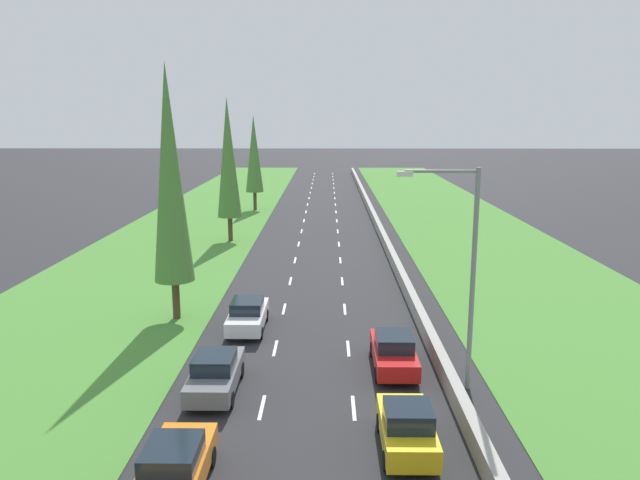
{
  "coord_description": "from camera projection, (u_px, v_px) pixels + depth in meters",
  "views": [
    {
      "loc": [
        0.73,
        -0.22,
        10.9
      ],
      "look_at": [
        0.14,
        48.52,
        0.88
      ],
      "focal_mm": 33.86,
      "sensor_mm": 36.0,
      "label": 1
    }
  ],
  "objects": [
    {
      "name": "white_sedan_left_lane",
      "position": [
        248.0,
        315.0,
        31.26
      ],
      "size": [
        1.82,
        4.5,
        1.64
      ],
      "color": "white",
      "rests_on": "ground"
    },
    {
      "name": "grey_sedan_left_lane",
      "position": [
        215.0,
        373.0,
        24.15
      ],
      "size": [
        1.82,
        4.5,
        1.64
      ],
      "color": "slate",
      "rests_on": "ground"
    },
    {
      "name": "median_barrier",
      "position": [
        376.0,
        222.0,
        61.03
      ],
      "size": [
        0.44,
        120.0,
        0.85
      ],
      "primitive_type": "cube",
      "color": "#9E9B93",
      "rests_on": "ground"
    },
    {
      "name": "yellow_hatchback_right_lane",
      "position": [
        407.0,
        428.0,
        19.86
      ],
      "size": [
        1.74,
        3.9,
        1.72
      ],
      "color": "yellow",
      "rests_on": "ground"
    },
    {
      "name": "grass_verge_left",
      "position": [
        196.0,
        225.0,
        61.33
      ],
      "size": [
        14.0,
        140.0,
        0.04
      ],
      "primitive_type": "cube",
      "color": "#478433",
      "rests_on": "ground"
    },
    {
      "name": "street_light_mast",
      "position": [
        465.0,
        264.0,
        23.62
      ],
      "size": [
        3.2,
        0.28,
        9.0
      ],
      "color": "gray",
      "rests_on": "ground"
    },
    {
      "name": "red_sedan_right_lane",
      "position": [
        394.0,
        351.0,
        26.36
      ],
      "size": [
        1.82,
        4.5,
        1.64
      ],
      "color": "red",
      "rests_on": "ground"
    },
    {
      "name": "grass_verge_right",
      "position": [
        462.0,
        226.0,
        61.01
      ],
      "size": [
        14.0,
        140.0,
        0.04
      ],
      "primitive_type": "cube",
      "color": "#478433",
      "rests_on": "ground"
    },
    {
      "name": "ground_plane",
      "position": [
        320.0,
        226.0,
        61.18
      ],
      "size": [
        300.0,
        300.0,
        0.0
      ],
      "primitive_type": "plane",
      "color": "#28282B",
      "rests_on": "ground"
    },
    {
      "name": "orange_sedan_left_lane",
      "position": [
        174.0,
        469.0,
        17.6
      ],
      "size": [
        1.82,
        4.5,
        1.64
      ],
      "color": "orange",
      "rests_on": "ground"
    },
    {
      "name": "lane_markings",
      "position": [
        320.0,
        226.0,
        61.18
      ],
      "size": [
        3.64,
        116.0,
        0.01
      ],
      "color": "white",
      "rests_on": "ground"
    },
    {
      "name": "poplar_tree_third",
      "position": [
        228.0,
        158.0,
        52.2
      ],
      "size": [
        2.11,
        2.11,
        12.55
      ],
      "color": "#4C3823",
      "rests_on": "ground"
    },
    {
      "name": "poplar_tree_fourth",
      "position": [
        254.0,
        154.0,
        70.02
      ],
      "size": [
        2.08,
        2.08,
        11.03
      ],
      "color": "#4C3823",
      "rests_on": "ground"
    },
    {
      "name": "poplar_tree_second",
      "position": [
        170.0,
        175.0,
        31.52
      ],
      "size": [
        2.14,
        2.14,
        13.69
      ],
      "color": "#4C3823",
      "rests_on": "ground"
    }
  ]
}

